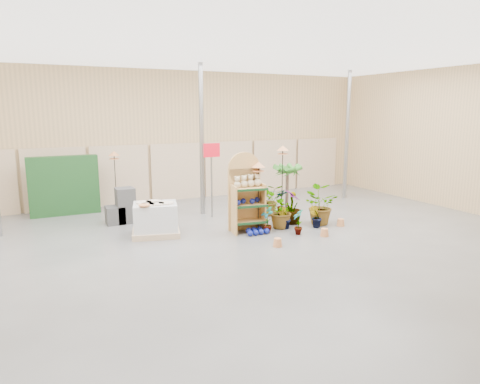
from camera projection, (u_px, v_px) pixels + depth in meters
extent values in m
cube|color=#565656|center=(256.00, 247.00, 10.10)|extent=(15.00, 12.00, 0.10)
cube|color=white|center=(258.00, 44.00, 9.24)|extent=(15.00, 12.00, 0.10)
cube|color=tan|center=(176.00, 136.00, 15.01)|extent=(15.00, 0.10, 4.50)
cube|color=tan|center=(477.00, 140.00, 12.92)|extent=(0.10, 12.00, 4.50)
cylinder|color=gray|center=(347.00, 136.00, 15.13)|extent=(0.14, 0.14, 4.50)
cylinder|color=gray|center=(202.00, 140.00, 12.76)|extent=(0.14, 0.14, 4.50)
cube|color=tan|center=(55.00, 180.00, 13.41)|extent=(1.90, 0.06, 2.00)
cube|color=tan|center=(120.00, 175.00, 14.27)|extent=(1.90, 0.06, 2.00)
cube|color=tan|center=(178.00, 172.00, 15.13)|extent=(1.90, 0.06, 2.00)
cube|color=tan|center=(229.00, 168.00, 15.99)|extent=(1.90, 0.06, 2.00)
cube|color=tan|center=(275.00, 165.00, 16.85)|extent=(1.90, 0.06, 2.00)
cube|color=tan|center=(317.00, 163.00, 17.71)|extent=(1.90, 0.06, 2.00)
cube|color=tan|center=(244.00, 199.00, 11.28)|extent=(0.87, 0.21, 1.65)
cylinder|color=tan|center=(244.00, 168.00, 11.13)|extent=(0.87, 0.21, 0.87)
cube|color=tan|center=(248.00, 221.00, 11.16)|extent=(0.90, 0.61, 0.04)
cube|color=#0F3819|center=(253.00, 223.00, 10.95)|extent=(0.83, 0.16, 0.06)
cube|color=tan|center=(248.00, 205.00, 11.08)|extent=(0.90, 0.61, 0.04)
cube|color=#0F3819|center=(253.00, 207.00, 10.86)|extent=(0.83, 0.16, 0.06)
cube|color=tan|center=(248.00, 188.00, 10.99)|extent=(0.90, 0.61, 0.04)
cube|color=#0F3819|center=(253.00, 190.00, 10.78)|extent=(0.83, 0.16, 0.06)
cube|color=tan|center=(234.00, 210.00, 10.92)|extent=(0.11, 0.48, 1.26)
cube|color=tan|center=(262.00, 207.00, 11.27)|extent=(0.11, 0.48, 1.26)
sphere|color=#CEB990|center=(237.00, 185.00, 10.90)|extent=(0.17, 0.17, 0.17)
sphere|color=#CEB990|center=(237.00, 179.00, 10.87)|extent=(0.14, 0.14, 0.14)
sphere|color=#CEB990|center=(244.00, 184.00, 10.98)|extent=(0.18, 0.18, 0.18)
sphere|color=#CEB990|center=(244.00, 178.00, 10.96)|extent=(0.14, 0.14, 0.14)
sphere|color=#CEB990|center=(251.00, 183.00, 11.07)|extent=(0.19, 0.19, 0.19)
sphere|color=#CEB990|center=(251.00, 177.00, 11.04)|extent=(0.14, 0.14, 0.14)
sphere|color=#CEB990|center=(257.00, 182.00, 11.15)|extent=(0.20, 0.20, 0.20)
sphere|color=#CEB990|center=(257.00, 176.00, 11.12)|extent=(0.14, 0.14, 0.14)
sphere|color=navy|center=(238.00, 203.00, 10.91)|extent=(0.15, 0.15, 0.15)
sphere|color=navy|center=(243.00, 201.00, 11.10)|extent=(0.15, 0.15, 0.15)
sphere|color=navy|center=(252.00, 201.00, 11.09)|extent=(0.15, 0.15, 0.15)
sphere|color=navy|center=(257.00, 200.00, 11.28)|extent=(0.15, 0.15, 0.15)
sphere|color=navy|center=(250.00, 233.00, 10.80)|extent=(0.15, 0.15, 0.15)
sphere|color=navy|center=(249.00, 231.00, 11.05)|extent=(0.15, 0.15, 0.15)
sphere|color=navy|center=(256.00, 233.00, 10.87)|extent=(0.15, 0.15, 0.15)
sphere|color=navy|center=(254.00, 230.00, 11.12)|extent=(0.15, 0.15, 0.15)
sphere|color=navy|center=(261.00, 232.00, 10.94)|extent=(0.15, 0.15, 0.15)
sphere|color=navy|center=(260.00, 229.00, 11.19)|extent=(0.15, 0.15, 0.15)
sphere|color=navy|center=(267.00, 231.00, 11.01)|extent=(0.15, 0.15, 0.15)
cube|color=tan|center=(156.00, 232.00, 10.90)|extent=(1.37, 1.23, 0.15)
cube|color=silver|center=(155.00, 217.00, 10.83)|extent=(1.25, 1.11, 0.68)
cylinder|color=beige|center=(147.00, 205.00, 10.53)|extent=(0.39, 0.39, 0.04)
cylinder|color=beige|center=(157.00, 204.00, 10.63)|extent=(0.39, 0.39, 0.04)
cylinder|color=beige|center=(166.00, 203.00, 10.74)|extent=(0.39, 0.39, 0.04)
cylinder|color=beige|center=(144.00, 203.00, 10.78)|extent=(0.39, 0.39, 0.04)
cylinder|color=beige|center=(153.00, 202.00, 10.89)|extent=(0.39, 0.39, 0.04)
cube|color=#323232|center=(126.00, 214.00, 12.10)|extent=(0.50, 0.50, 0.50)
cube|color=#323232|center=(125.00, 197.00, 12.00)|extent=(0.50, 0.50, 0.50)
cube|color=#323232|center=(115.00, 215.00, 11.97)|extent=(0.50, 0.50, 0.50)
cube|color=#18431B|center=(64.00, 186.00, 12.88)|extent=(2.00, 0.30, 1.80)
cylinder|color=gray|center=(212.00, 181.00, 12.58)|extent=(0.05, 0.05, 2.20)
cube|color=red|center=(212.00, 150.00, 12.37)|extent=(0.50, 0.03, 0.40)
cylinder|color=black|center=(258.00, 201.00, 11.23)|extent=(0.02, 0.02, 1.59)
cylinder|color=#D0804A|center=(259.00, 171.00, 11.08)|extent=(0.30, 0.30, 0.02)
cone|color=#D0804A|center=(259.00, 165.00, 11.05)|extent=(0.34, 0.34, 0.14)
cylinder|color=black|center=(282.00, 186.00, 12.54)|extent=(0.02, 0.02, 1.90)
cylinder|color=#D0804A|center=(283.00, 154.00, 12.36)|extent=(0.30, 0.30, 0.02)
cone|color=#D0804A|center=(283.00, 148.00, 12.33)|extent=(0.34, 0.34, 0.14)
cylinder|color=black|center=(116.00, 186.00, 13.24)|extent=(0.02, 0.02, 1.67)
cylinder|color=#D0804A|center=(114.00, 159.00, 13.08)|extent=(0.30, 0.30, 0.02)
cone|color=#D0804A|center=(114.00, 153.00, 13.05)|extent=(0.34, 0.34, 0.14)
cylinder|color=brown|center=(287.00, 192.00, 13.30)|extent=(0.10, 0.10, 1.25)
imported|color=#307523|center=(267.00, 220.00, 11.08)|extent=(0.31, 0.40, 0.69)
imported|color=#307523|center=(285.00, 218.00, 11.45)|extent=(0.41, 0.38, 0.59)
imported|color=#307523|center=(281.00, 211.00, 11.45)|extent=(1.11, 1.06, 0.96)
imported|color=#307523|center=(292.00, 207.00, 11.95)|extent=(0.71, 0.71, 0.96)
imported|color=#307523|center=(281.00, 201.00, 13.13)|extent=(0.44, 0.32, 0.76)
imported|color=#307523|center=(247.00, 212.00, 12.19)|extent=(0.32, 0.27, 0.54)
imported|color=#307523|center=(269.00, 200.00, 12.92)|extent=(1.08, 1.01, 0.96)
imported|color=#307523|center=(298.00, 222.00, 10.93)|extent=(0.36, 0.42, 0.66)
imported|color=#307523|center=(316.00, 217.00, 11.58)|extent=(0.42, 0.41, 0.59)
imported|color=#307523|center=(318.00, 205.00, 11.89)|extent=(1.12, 1.20, 1.08)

